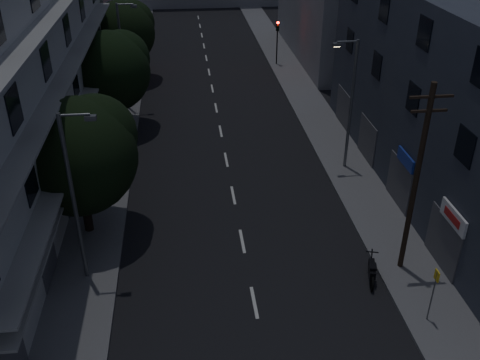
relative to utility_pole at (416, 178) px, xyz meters
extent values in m
plane|color=black|center=(-7.14, 16.95, -4.87)|extent=(160.00, 160.00, 0.00)
cube|color=#565659|center=(-14.64, 16.95, -4.79)|extent=(3.00, 90.00, 0.15)
cube|color=#565659|center=(0.36, 16.95, -4.79)|extent=(3.00, 90.00, 0.15)
cube|color=beige|center=(-7.14, -1.55, -4.86)|extent=(0.15, 2.00, 0.01)
cube|color=beige|center=(-7.14, 2.95, -4.86)|extent=(0.15, 2.00, 0.01)
cube|color=beige|center=(-7.14, 7.45, -4.86)|extent=(0.15, 2.00, 0.01)
cube|color=beige|center=(-7.14, 11.95, -4.86)|extent=(0.15, 2.00, 0.01)
cube|color=beige|center=(-7.14, 16.45, -4.86)|extent=(0.15, 2.00, 0.01)
cube|color=beige|center=(-7.14, 20.95, -4.86)|extent=(0.15, 2.00, 0.01)
cube|color=beige|center=(-7.14, 25.45, -4.86)|extent=(0.15, 2.00, 0.01)
cube|color=beige|center=(-7.14, 29.95, -4.86)|extent=(0.15, 2.00, 0.01)
cube|color=beige|center=(-7.14, 34.45, -4.86)|extent=(0.15, 2.00, 0.01)
cube|color=beige|center=(-7.14, 38.95, -4.86)|extent=(0.15, 2.00, 0.01)
cube|color=beige|center=(-7.14, 43.45, -4.86)|extent=(0.15, 2.00, 0.01)
cube|color=beige|center=(-7.14, 47.95, -4.86)|extent=(0.15, 2.00, 0.01)
cube|color=beige|center=(-7.14, 52.45, -4.86)|extent=(0.15, 2.00, 0.01)
cube|color=#AAAAA5|center=(-19.14, 9.95, 2.13)|extent=(6.00, 36.00, 14.00)
cube|color=black|center=(-16.12, -5.05, -2.87)|extent=(0.06, 1.60, 1.60)
cube|color=black|center=(-16.12, 0.95, -2.87)|extent=(0.06, 1.60, 1.60)
cube|color=black|center=(-16.12, 6.95, -2.87)|extent=(0.06, 1.60, 1.60)
cube|color=black|center=(-16.12, 12.95, -2.87)|extent=(0.06, 1.60, 1.60)
cube|color=black|center=(-16.12, 18.95, -2.87)|extent=(0.06, 1.60, 1.60)
cube|color=black|center=(-16.12, 24.95, -2.87)|extent=(0.06, 1.60, 1.60)
cube|color=black|center=(-16.12, 0.95, 0.33)|extent=(0.06, 1.60, 1.60)
cube|color=black|center=(-16.12, 6.95, 0.33)|extent=(0.06, 1.60, 1.60)
cube|color=black|center=(-16.12, 12.95, 0.33)|extent=(0.06, 1.60, 1.60)
cube|color=black|center=(-16.12, 18.95, 0.33)|extent=(0.06, 1.60, 1.60)
cube|color=black|center=(-16.12, 24.95, 0.33)|extent=(0.06, 1.60, 1.60)
cube|color=black|center=(-16.12, 0.95, 3.53)|extent=(0.06, 1.60, 1.60)
cube|color=black|center=(-16.12, 6.95, 3.53)|extent=(0.06, 1.60, 1.60)
cube|color=black|center=(-16.12, 12.95, 3.53)|extent=(0.06, 1.60, 1.60)
cube|color=black|center=(-16.12, 18.95, 3.53)|extent=(0.06, 1.60, 1.60)
cube|color=gray|center=(-15.64, 9.95, -0.87)|extent=(1.00, 32.40, 0.12)
cube|color=gray|center=(-15.64, 9.95, 2.33)|extent=(1.00, 32.40, 0.12)
cube|color=gray|center=(-15.64, 9.95, 5.53)|extent=(1.00, 32.40, 0.12)
cube|color=gray|center=(-15.74, 9.95, -1.77)|extent=(0.80, 32.40, 0.12)
cube|color=#424247|center=(-16.11, 0.95, -3.47)|extent=(0.06, 2.40, 2.40)
cube|color=#424247|center=(-16.11, 6.95, -3.47)|extent=(0.06, 2.40, 2.40)
cube|color=#424247|center=(-16.11, 12.95, -3.47)|extent=(0.06, 2.40, 2.40)
cube|color=#424247|center=(-16.11, 18.95, -3.47)|extent=(0.06, 2.40, 2.40)
cube|color=#424247|center=(-16.11, 24.95, -3.47)|extent=(0.06, 2.40, 2.40)
cube|color=#2B303B|center=(4.86, 5.95, 0.63)|extent=(6.00, 28.00, 11.00)
cube|color=black|center=(1.84, -0.05, 1.43)|extent=(0.06, 1.40, 1.50)
cube|color=black|center=(1.84, 5.45, 1.43)|extent=(0.06, 1.40, 1.50)
cube|color=black|center=(1.84, 10.95, 1.43)|extent=(0.06, 1.40, 1.50)
cube|color=black|center=(1.84, 16.45, 1.43)|extent=(0.06, 1.40, 1.50)
cube|color=black|center=(1.84, 5.45, 4.73)|extent=(0.06, 1.40, 1.50)
cube|color=black|center=(1.84, 10.95, 4.73)|extent=(0.06, 1.40, 1.50)
cube|color=#424247|center=(1.83, -0.05, -3.47)|extent=(0.06, 3.00, 2.60)
cube|color=#424247|center=(1.83, 5.45, -3.47)|extent=(0.06, 3.00, 2.60)
cube|color=#424247|center=(1.83, 10.95, -3.47)|extent=(0.06, 3.00, 2.60)
cube|color=#424247|center=(1.83, 16.45, -3.47)|extent=(0.06, 3.00, 2.60)
cube|color=silver|center=(1.76, -0.55, -1.77)|extent=(0.12, 2.20, 0.80)
cube|color=#B21414|center=(1.68, -0.55, -1.77)|extent=(0.02, 1.40, 0.36)
cube|color=navy|center=(1.76, 4.95, -1.77)|extent=(0.12, 2.00, 0.70)
cylinder|color=black|center=(-14.91, 4.67, -2.79)|extent=(0.44, 0.44, 3.86)
sphere|color=black|center=(-14.91, 4.67, -0.47)|extent=(5.79, 5.79, 5.79)
sphere|color=black|center=(-14.04, 5.39, 0.26)|extent=(4.06, 4.06, 4.06)
sphere|color=black|center=(-15.63, 4.09, -0.03)|extent=(3.77, 3.77, 3.77)
cylinder|color=black|center=(-14.68, 17.87, -2.85)|extent=(0.44, 0.44, 3.74)
sphere|color=black|center=(-14.68, 17.87, -0.60)|extent=(5.64, 5.64, 5.64)
sphere|color=black|center=(-13.83, 18.58, 0.10)|extent=(3.95, 3.95, 3.95)
sphere|color=black|center=(-15.38, 17.31, -0.18)|extent=(3.66, 3.66, 3.66)
cylinder|color=black|center=(-14.59, 28.54, -2.86)|extent=(0.44, 0.44, 3.72)
sphere|color=black|center=(-14.59, 28.54, -0.62)|extent=(5.56, 5.56, 5.56)
sphere|color=black|center=(-13.76, 29.24, 0.07)|extent=(3.89, 3.89, 3.89)
sphere|color=black|center=(-15.29, 27.99, -0.21)|extent=(3.61, 3.61, 3.61)
cylinder|color=black|center=(-0.47, 31.31, -3.12)|extent=(0.12, 0.12, 3.20)
cube|color=black|center=(-0.47, 31.31, -1.07)|extent=(0.28, 0.22, 0.90)
sphere|color=#FF0C05|center=(-0.47, 31.16, -0.74)|extent=(0.22, 0.22, 0.22)
sphere|color=#3F330C|center=(-0.47, 31.16, -1.04)|extent=(0.22, 0.22, 0.22)
sphere|color=black|center=(-0.47, 31.16, -1.34)|extent=(0.22, 0.22, 0.22)
cylinder|color=black|center=(-13.58, 33.28, -3.12)|extent=(0.12, 0.12, 3.20)
cube|color=black|center=(-13.58, 33.28, -1.07)|extent=(0.28, 0.22, 0.90)
sphere|color=#FF0C05|center=(-13.58, 33.13, -0.74)|extent=(0.22, 0.22, 0.22)
sphere|color=#3F330C|center=(-13.58, 33.13, -1.04)|extent=(0.22, 0.22, 0.22)
sphere|color=black|center=(-13.58, 33.13, -1.34)|extent=(0.22, 0.22, 0.22)
cylinder|color=#585B5F|center=(-14.54, 0.93, -0.72)|extent=(0.18, 0.18, 8.00)
cylinder|color=#585B5F|center=(-13.94, 0.93, 3.18)|extent=(1.20, 0.10, 0.10)
cube|color=#585B5F|center=(-13.34, 0.93, 3.03)|extent=(0.45, 0.25, 0.18)
cube|color=#4C4C4C|center=(-13.34, 0.93, 2.93)|extent=(0.35, 0.18, 0.04)
cylinder|color=slate|center=(0.20, 9.99, -0.72)|extent=(0.18, 0.18, 8.00)
cylinder|color=slate|center=(-0.40, 9.99, 3.18)|extent=(1.20, 0.10, 0.10)
cube|color=slate|center=(-1.00, 9.99, 3.03)|extent=(0.45, 0.25, 0.18)
cube|color=#FFD88C|center=(-1.00, 9.99, 2.93)|extent=(0.35, 0.18, 0.04)
cylinder|color=#5B5C63|center=(-14.09, 21.52, -0.72)|extent=(0.18, 0.18, 8.00)
cylinder|color=#5B5C63|center=(-13.49, 21.52, 3.18)|extent=(1.20, 0.10, 0.10)
cube|color=#5B5C63|center=(-12.89, 21.52, 3.03)|extent=(0.45, 0.25, 0.18)
cube|color=#4C4C4C|center=(-12.89, 21.52, 2.93)|extent=(0.35, 0.18, 0.04)
cylinder|color=black|center=(0.00, 0.00, -0.22)|extent=(0.24, 0.24, 9.00)
cube|color=black|center=(0.00, 0.00, 3.68)|extent=(1.80, 0.10, 0.10)
cube|color=black|center=(0.00, 0.00, 3.08)|extent=(1.50, 0.10, 0.10)
cylinder|color=#595B60|center=(-0.20, -3.50, -3.47)|extent=(0.06, 0.06, 2.50)
cube|color=yellow|center=(-0.20, -3.50, -2.42)|extent=(0.05, 0.35, 0.45)
torus|color=black|center=(-1.80, -1.27, -4.56)|extent=(0.29, 0.73, 0.73)
torus|color=black|center=(-1.49, -0.07, -4.56)|extent=(0.29, 0.73, 0.73)
cube|color=black|center=(-1.65, -0.67, -4.23)|extent=(0.54, 1.16, 0.36)
cube|color=black|center=(-1.69, -0.82, -3.96)|extent=(0.42, 0.53, 0.10)
cylinder|color=black|center=(-1.50, -0.12, -4.09)|extent=(0.17, 0.45, 0.87)
cube|color=black|center=(-1.48, -0.02, -3.78)|extent=(0.56, 0.18, 0.04)
camera|label=1|loc=(-9.72, -18.86, 11.22)|focal=40.00mm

